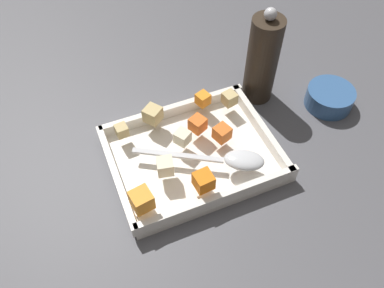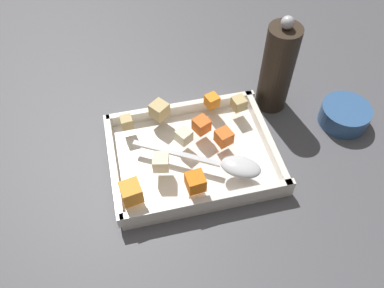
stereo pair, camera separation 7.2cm
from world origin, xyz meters
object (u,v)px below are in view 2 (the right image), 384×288
(pepper_mill, at_px, (277,68))
(small_prep_bowl, at_px, (345,115))
(baking_dish, at_px, (192,156))
(serving_spoon, at_px, (233,165))

(pepper_mill, bearing_deg, small_prep_bowl, 146.36)
(baking_dish, height_order, serving_spoon, serving_spoon)
(baking_dish, distance_m, pepper_mill, 0.24)
(baking_dish, distance_m, serving_spoon, 0.09)
(serving_spoon, bearing_deg, baking_dish, -15.81)
(serving_spoon, bearing_deg, pepper_mill, -98.56)
(baking_dish, relative_size, pepper_mill, 1.42)
(serving_spoon, xyz_separation_m, pepper_mill, (-0.14, -0.17, 0.05))
(serving_spoon, xyz_separation_m, small_prep_bowl, (-0.27, -0.09, -0.03))
(baking_dish, xyz_separation_m, serving_spoon, (-0.06, 0.06, 0.04))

